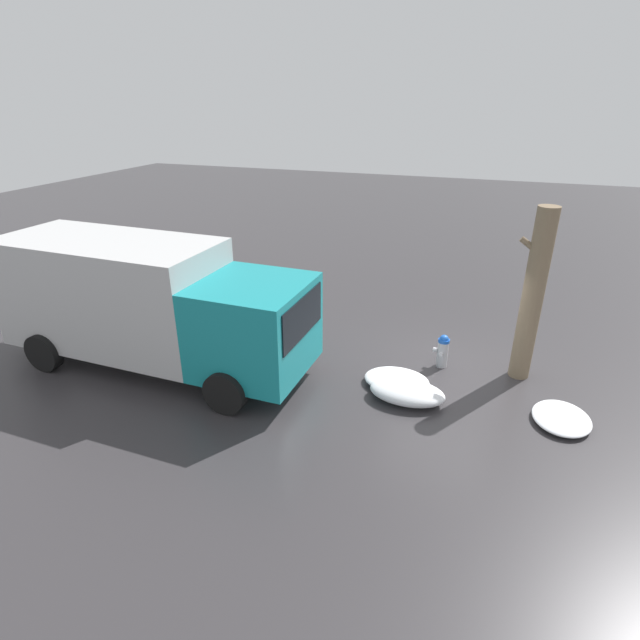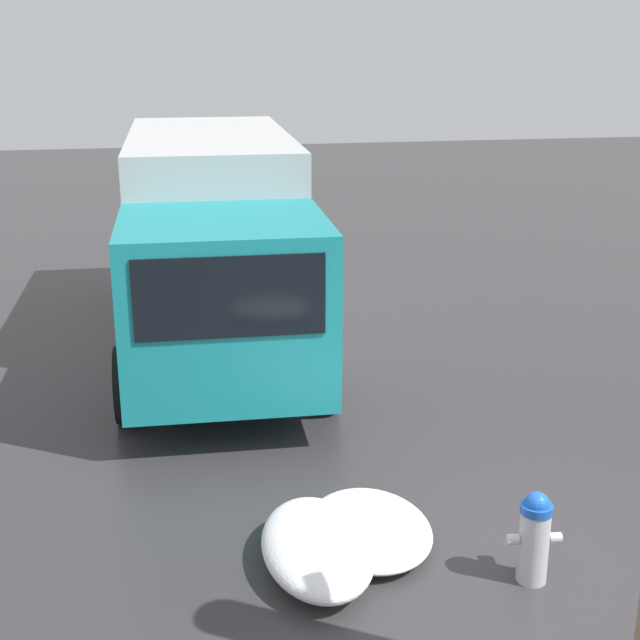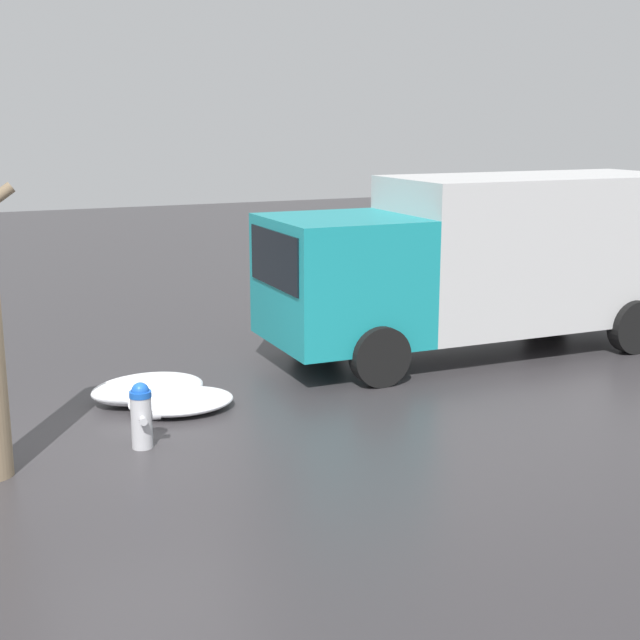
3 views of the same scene
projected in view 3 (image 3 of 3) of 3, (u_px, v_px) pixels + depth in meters
The scene contains 5 objects.
ground_plane at pixel (143, 447), 10.65m from camera, with size 60.00×60.00×0.00m, color #333033.
fire_hydrant at pixel (142, 414), 10.56m from camera, with size 0.36×0.46×0.81m.
delivery_truck at pixel (487, 257), 14.80m from camera, with size 7.30×2.70×2.92m.
snow_pile_by_hydrant at pixel (181, 401), 12.01m from camera, with size 1.43×1.10×0.24m.
snow_pile_by_tree at pixel (148, 389), 12.32m from camera, with size 1.57×0.93×0.38m.
Camera 3 is at (-2.29, -10.01, 3.83)m, focal length 50.00 mm.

